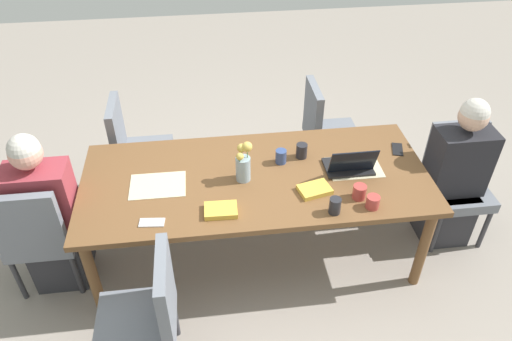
# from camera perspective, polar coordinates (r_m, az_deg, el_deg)

# --- Properties ---
(ground_plane) EXTENTS (10.00, 10.00, 0.00)m
(ground_plane) POSITION_cam_1_polar(r_m,az_deg,el_deg) (3.72, 0.00, -9.48)
(ground_plane) COLOR gray
(dining_table) EXTENTS (2.31, 1.01, 0.73)m
(dining_table) POSITION_cam_1_polar(r_m,az_deg,el_deg) (3.26, 0.00, -1.61)
(dining_table) COLOR brown
(dining_table) RESTS_ON ground_plane
(chair_head_right_left_near) EXTENTS (0.44, 0.44, 0.90)m
(chair_head_right_left_near) POSITION_cam_1_polar(r_m,az_deg,el_deg) (3.89, 22.42, -0.62)
(chair_head_right_left_near) COLOR slate
(chair_head_right_left_near) RESTS_ON ground_plane
(person_head_right_left_near) EXTENTS (0.40, 0.36, 1.19)m
(person_head_right_left_near) POSITION_cam_1_polar(r_m,az_deg,el_deg) (3.79, 22.19, -1.07)
(person_head_right_left_near) COLOR #2D2D33
(person_head_right_left_near) RESTS_ON ground_plane
(chair_head_left_left_mid) EXTENTS (0.44, 0.44, 0.90)m
(chair_head_left_left_mid) POSITION_cam_1_polar(r_m,az_deg,el_deg) (3.47, -24.24, -6.60)
(chair_head_left_left_mid) COLOR slate
(chair_head_left_left_mid) RESTS_ON ground_plane
(person_head_left_left_mid) EXTENTS (0.40, 0.36, 1.19)m
(person_head_left_left_mid) POSITION_cam_1_polar(r_m,az_deg,el_deg) (3.48, -23.16, -5.38)
(person_head_left_left_mid) COLOR #2D2D33
(person_head_left_left_mid) RESTS_ON ground_plane
(chair_far_left_far) EXTENTS (0.44, 0.44, 0.90)m
(chair_far_left_far) POSITION_cam_1_polar(r_m,az_deg,el_deg) (4.01, -14.11, 2.74)
(chair_far_left_far) COLOR slate
(chair_far_left_far) RESTS_ON ground_plane
(chair_near_right_near) EXTENTS (0.44, 0.44, 0.90)m
(chair_near_right_near) POSITION_cam_1_polar(r_m,az_deg,el_deg) (2.83, -12.64, -16.13)
(chair_near_right_near) COLOR slate
(chair_near_right_near) RESTS_ON ground_plane
(chair_far_right_mid) EXTENTS (0.44, 0.44, 0.90)m
(chair_far_right_mid) POSITION_cam_1_polar(r_m,az_deg,el_deg) (4.16, 8.13, 4.95)
(chair_far_right_mid) COLOR slate
(chair_far_right_mid) RESTS_ON ground_plane
(flower_vase) EXTENTS (0.11, 0.10, 0.29)m
(flower_vase) POSITION_cam_1_polar(r_m,az_deg,el_deg) (3.12, -1.50, 0.81)
(flower_vase) COLOR #8EA8B7
(flower_vase) RESTS_ON dining_table
(placemat_head_right_left_near) EXTENTS (0.36, 0.26, 0.00)m
(placemat_head_right_left_near) POSITION_cam_1_polar(r_m,az_deg,el_deg) (3.36, 11.51, 0.38)
(placemat_head_right_left_near) COLOR beige
(placemat_head_right_left_near) RESTS_ON dining_table
(placemat_head_left_left_mid) EXTENTS (0.36, 0.26, 0.00)m
(placemat_head_left_left_mid) POSITION_cam_1_polar(r_m,az_deg,el_deg) (3.21, -11.51, -1.73)
(placemat_head_left_left_mid) COLOR beige
(placemat_head_left_left_mid) RESTS_ON dining_table
(laptop_head_right_left_near) EXTENTS (0.32, 0.22, 0.21)m
(laptop_head_right_left_near) POSITION_cam_1_polar(r_m,az_deg,el_deg) (3.31, 10.98, 0.62)
(laptop_head_right_left_near) COLOR black
(laptop_head_right_left_near) RESTS_ON dining_table
(coffee_mug_near_left) EXTENTS (0.08, 0.08, 0.10)m
(coffee_mug_near_left) POSITION_cam_1_polar(r_m,az_deg,el_deg) (3.32, 2.96, 1.66)
(coffee_mug_near_left) COLOR #33477A
(coffee_mug_near_left) RESTS_ON dining_table
(coffee_mug_near_right) EXTENTS (0.08, 0.08, 0.10)m
(coffee_mug_near_right) POSITION_cam_1_polar(r_m,az_deg,el_deg) (3.38, 5.40, 2.33)
(coffee_mug_near_right) COLOR #232328
(coffee_mug_near_right) RESTS_ON dining_table
(coffee_mug_centre_left) EXTENTS (0.08, 0.08, 0.09)m
(coffee_mug_centre_left) POSITION_cam_1_polar(r_m,az_deg,el_deg) (3.10, 12.09, -2.49)
(coffee_mug_centre_left) COLOR #AD3D38
(coffee_mug_centre_left) RESTS_ON dining_table
(coffee_mug_centre_right) EXTENTS (0.07, 0.07, 0.11)m
(coffee_mug_centre_right) POSITION_cam_1_polar(r_m,az_deg,el_deg) (2.96, 9.29, -4.13)
(coffee_mug_centre_right) COLOR #232328
(coffee_mug_centre_right) RESTS_ON dining_table
(coffee_mug_far_left) EXTENTS (0.08, 0.08, 0.08)m
(coffee_mug_far_left) POSITION_cam_1_polar(r_m,az_deg,el_deg) (3.05, 13.61, -3.63)
(coffee_mug_far_left) COLOR #AD3D38
(coffee_mug_far_left) RESTS_ON dining_table
(book_red_cover) EXTENTS (0.20, 0.15, 0.03)m
(book_red_cover) POSITION_cam_1_polar(r_m,az_deg,el_deg) (2.95, -4.17, -4.69)
(book_red_cover) COLOR gold
(book_red_cover) RESTS_ON dining_table
(book_blue_cover) EXTENTS (0.23, 0.18, 0.03)m
(book_blue_cover) POSITION_cam_1_polar(r_m,az_deg,el_deg) (3.11, 6.93, -2.24)
(book_blue_cover) COLOR gold
(book_blue_cover) RESTS_ON dining_table
(phone_black) EXTENTS (0.11, 0.16, 0.01)m
(phone_black) POSITION_cam_1_polar(r_m,az_deg,el_deg) (3.60, 16.33, 2.42)
(phone_black) COLOR black
(phone_black) RESTS_ON dining_table
(phone_silver) EXTENTS (0.16, 0.09, 0.01)m
(phone_silver) POSITION_cam_1_polar(r_m,az_deg,el_deg) (2.95, -12.18, -6.02)
(phone_silver) COLOR silver
(phone_silver) RESTS_ON dining_table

